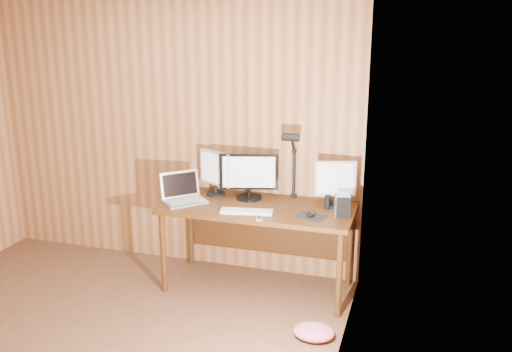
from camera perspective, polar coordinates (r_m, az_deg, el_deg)
The scene contains 14 objects.
room_shell at distance 3.61m, azimuth -21.87°, elevation -1.95°, with size 4.00×4.00×4.00m.
desk at distance 4.84m, azimuth 0.42°, elevation -4.07°, with size 1.60×0.70×0.75m.
monitor_center at distance 4.86m, azimuth -0.71°, elevation 0.03°, with size 0.50×0.22×0.40m.
monitor_left at distance 4.97m, azimuth -4.11°, elevation 0.42°, with size 0.33×0.18×0.39m.
monitor_right at distance 4.71m, azimuth 7.93°, elevation -0.63°, with size 0.33×0.16×0.38m.
laptop at distance 4.88m, azimuth -7.33°, elevation -1.82°, with size 0.43×0.42×0.24m.
keyboard at distance 4.57m, azimuth -0.95°, elevation -3.55°, with size 0.43×0.19×0.02m.
mousepad at distance 4.50m, azimuth 5.49°, elevation -4.06°, with size 0.22×0.18×0.00m, color black.
mouse at distance 4.50m, azimuth 5.49°, elevation -3.81°, with size 0.07×0.11×0.04m, color black.
hard_drive at distance 4.54m, azimuth 8.61°, elevation -2.87°, with size 0.14×0.18×0.18m.
phone at distance 4.44m, azimuth 0.33°, elevation -4.24°, with size 0.07×0.11×0.01m.
speaker at distance 4.69m, azimuth 7.14°, elevation -2.62°, with size 0.05×0.05×0.11m, color black.
desk_lamp at distance 4.78m, azimuth 3.63°, elevation 2.07°, with size 0.15×0.21×0.63m.
fabric_pile at distance 4.33m, azimuth 5.80°, elevation -15.26°, with size 0.31×0.25×0.10m, color #C55F76, non-canonical shape.
Camera 1 is at (2.20, -2.66, 2.29)m, focal length 40.00 mm.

